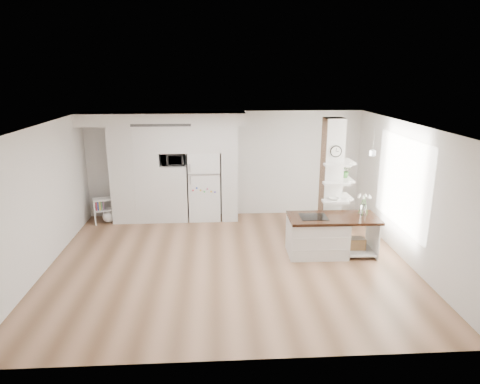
% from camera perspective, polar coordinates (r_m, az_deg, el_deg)
% --- Properties ---
extents(floor, '(7.00, 6.00, 0.01)m').
position_cam_1_polar(floor, '(8.59, -1.42, -9.33)').
color(floor, '#A7795A').
rests_on(floor, ground).
extents(room, '(7.04, 6.04, 2.72)m').
position_cam_1_polar(room, '(7.98, -1.51, 2.83)').
color(room, white).
rests_on(room, ground).
extents(cabinet_wall, '(4.00, 0.71, 2.70)m').
position_cam_1_polar(cabinet_wall, '(10.73, -9.78, 4.04)').
color(cabinet_wall, white).
rests_on(cabinet_wall, floor).
extents(refrigerator, '(0.78, 0.69, 1.75)m').
position_cam_1_polar(refrigerator, '(10.82, -4.75, 0.89)').
color(refrigerator, white).
rests_on(refrigerator, floor).
extents(column, '(0.69, 0.90, 2.70)m').
position_cam_1_polar(column, '(9.57, 12.65, 1.52)').
color(column, silver).
rests_on(column, floor).
extents(window, '(0.00, 2.40, 2.40)m').
position_cam_1_polar(window, '(9.15, 20.77, 1.19)').
color(window, white).
rests_on(window, room).
extents(pendant_light, '(0.12, 0.12, 0.10)m').
position_cam_1_polar(pendant_light, '(8.31, 10.28, 4.95)').
color(pendant_light, white).
rests_on(pendant_light, room).
extents(kitchen_island, '(1.82, 0.89, 1.38)m').
position_cam_1_polar(kitchen_island, '(8.95, 10.97, -5.58)').
color(kitchen_island, white).
rests_on(kitchen_island, floor).
extents(bookshelf, '(0.60, 0.46, 0.63)m').
position_cam_1_polar(bookshelf, '(11.16, -17.41, -2.54)').
color(bookshelf, white).
rests_on(bookshelf, floor).
extents(floor_plant_a, '(0.32, 0.29, 0.49)m').
position_cam_1_polar(floor_plant_a, '(10.23, 11.40, -3.96)').
color(floor_plant_a, '#316A2A').
rests_on(floor_plant_a, floor).
extents(floor_plant_b, '(0.35, 0.35, 0.51)m').
position_cam_1_polar(floor_plant_b, '(9.62, 9.98, -5.11)').
color(floor_plant_b, '#316A2A').
rests_on(floor_plant_b, floor).
extents(microwave, '(0.54, 0.37, 0.30)m').
position_cam_1_polar(microwave, '(10.66, -8.89, 4.35)').
color(microwave, '#2D2D2D').
rests_on(microwave, cabinet_wall).
extents(shelf_plant, '(0.27, 0.23, 0.30)m').
position_cam_1_polar(shelf_plant, '(9.76, 13.87, 2.76)').
color(shelf_plant, '#316A2A').
rests_on(shelf_plant, column).
extents(decor_bowl, '(0.22, 0.22, 0.05)m').
position_cam_1_polar(decor_bowl, '(9.42, 12.45, -0.89)').
color(decor_bowl, white).
rests_on(decor_bowl, column).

